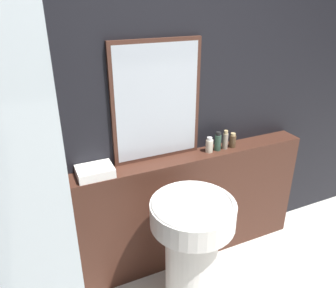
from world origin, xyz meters
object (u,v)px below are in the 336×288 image
at_px(pedestal_sink, 191,248).
at_px(shampoo_bottle, 209,145).
at_px(lotion_bottle, 225,140).
at_px(body_wash_bottle, 233,141).
at_px(towel_stack, 95,171).
at_px(conditioner_bottle, 218,142).
at_px(mirror, 157,102).

distance_m(pedestal_sink, shampoo_bottle, 0.74).
relative_size(pedestal_sink, shampoo_bottle, 7.50).
xyz_separation_m(lotion_bottle, body_wash_bottle, (0.07, -0.00, -0.02)).
height_order(towel_stack, lotion_bottle, lotion_bottle).
xyz_separation_m(conditioner_bottle, body_wash_bottle, (0.13, -0.00, -0.01)).
bearing_deg(lotion_bottle, towel_stack, 180.00).
relative_size(towel_stack, shampoo_bottle, 2.00).
bearing_deg(mirror, pedestal_sink, -89.30).
height_order(towel_stack, body_wash_bottle, body_wash_bottle).
bearing_deg(shampoo_bottle, lotion_bottle, 0.00).
bearing_deg(towel_stack, shampoo_bottle, 0.00).
height_order(towel_stack, conditioner_bottle, conditioner_bottle).
xyz_separation_m(shampoo_bottle, body_wash_bottle, (0.20, -0.00, -0.00)).
bearing_deg(pedestal_sink, mirror, 90.70).
bearing_deg(towel_stack, conditioner_bottle, 0.00).
relative_size(mirror, body_wash_bottle, 7.21).
bearing_deg(towel_stack, pedestal_sink, -43.94).
bearing_deg(pedestal_sink, shampoo_bottle, 50.50).
xyz_separation_m(mirror, lotion_bottle, (0.52, -0.07, -0.34)).
height_order(pedestal_sink, body_wash_bottle, body_wash_bottle).
bearing_deg(lotion_bottle, mirror, 172.02).
bearing_deg(pedestal_sink, lotion_bottle, 41.57).
distance_m(conditioner_bottle, body_wash_bottle, 0.13).
height_order(shampoo_bottle, lotion_bottle, lotion_bottle).
bearing_deg(mirror, shampoo_bottle, -10.81).
bearing_deg(lotion_bottle, conditioner_bottle, 180.00).
xyz_separation_m(shampoo_bottle, conditioner_bottle, (0.07, 0.00, 0.01)).
bearing_deg(body_wash_bottle, lotion_bottle, 180.00).
bearing_deg(towel_stack, mirror, 8.89).
bearing_deg(towel_stack, lotion_bottle, 0.00).
bearing_deg(body_wash_bottle, conditioner_bottle, 180.00).
distance_m(mirror, towel_stack, 0.60).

